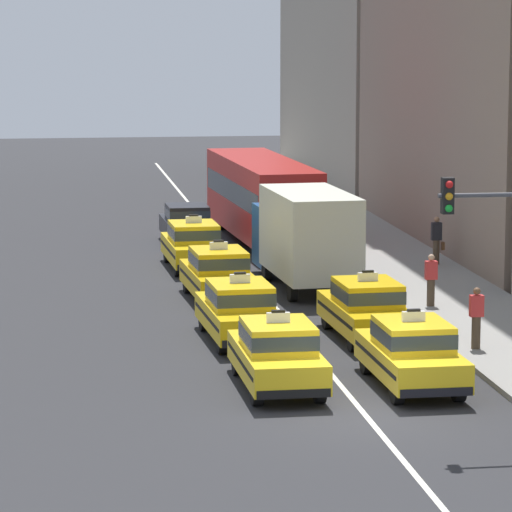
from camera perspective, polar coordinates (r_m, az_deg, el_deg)
name	(u,v)px	position (r m, az deg, el deg)	size (l,w,h in m)	color
ground_plane	(367,417)	(34.99, 4.10, -5.93)	(160.00, 160.00, 0.00)	#2B2B2D
lane_stripe_left_right	(246,271)	(54.27, -0.38, -0.56)	(0.14, 80.00, 0.01)	silver
sidewalk_curb	(437,290)	(50.52, 6.70, -1.26)	(4.00, 90.00, 0.15)	gray
taxi_left_nearest	(277,353)	(37.22, 0.80, -3.61)	(1.87, 4.58, 1.96)	black
taxi_left_second	(239,310)	(42.57, -0.62, -2.01)	(2.00, 4.63, 1.96)	black
taxi_left_third	(218,274)	(48.54, -1.40, -0.65)	(2.02, 4.64, 1.96)	black
taxi_left_fourth	(193,244)	(54.70, -2.32, 0.43)	(1.95, 4.61, 1.96)	black
sedan_left_fifth	(187,223)	(60.42, -2.56, 1.21)	(1.85, 4.34, 1.58)	black
taxi_right_nearest	(412,352)	(37.54, 5.76, -3.55)	(1.89, 4.59, 1.96)	black
taxi_right_second	(367,308)	(42.96, 4.10, -1.93)	(1.98, 4.62, 1.96)	black
box_truck_right_third	(305,234)	(50.83, 1.80, 0.81)	(2.60, 7.08, 3.27)	black
bus_right_fourth	(262,195)	(61.41, 0.22, 2.26)	(3.15, 11.33, 3.22)	black
pedestrian_near_crosswalk	(476,318)	(41.41, 8.12, -2.26)	(0.36, 0.24, 1.65)	#473828
pedestrian_mid_block	(437,240)	(55.14, 6.67, 0.58)	(0.47, 0.24, 1.70)	#473828
pedestrian_by_storefront	(431,280)	(47.27, 6.47, -0.87)	(0.36, 0.24, 1.59)	#473828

